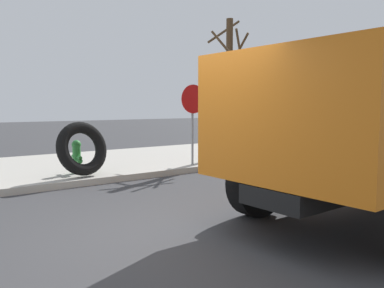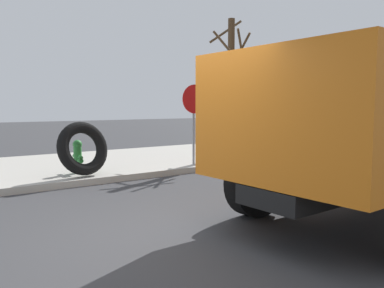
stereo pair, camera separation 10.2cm
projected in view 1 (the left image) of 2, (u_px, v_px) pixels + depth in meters
ground_plane at (170, 243)px, 5.01m from camera, size 80.00×80.00×0.00m
sidewalk_curb at (33, 170)px, 10.21m from camera, size 36.00×5.00×0.15m
fire_hydrant at (77, 156)px, 9.21m from camera, size 0.22×0.49×0.78m
loose_tire at (82, 149)px, 8.81m from camera, size 1.31×0.78×1.25m
stop_sign at (193, 109)px, 10.43m from camera, size 0.76×0.08×2.14m
bare_tree at (229, 83)px, 12.11m from camera, size 1.35×1.35×4.29m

